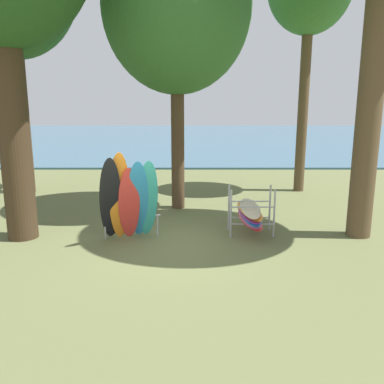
{
  "coord_description": "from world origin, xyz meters",
  "views": [
    {
      "loc": [
        0.77,
        -9.34,
        3.43
      ],
      "look_at": [
        0.76,
        1.06,
        1.1
      ],
      "focal_mm": 38.23,
      "sensor_mm": 36.0,
      "label": 1
    }
  ],
  "objects": [
    {
      "name": "tree_far_left_back",
      "position": [
        0.32,
        3.63,
        6.12
      ],
      "size": [
        4.45,
        4.45,
        8.71
      ],
      "color": "#4C3823",
      "rests_on": "ground"
    },
    {
      "name": "lake_water",
      "position": [
        0.0,
        29.17,
        0.05
      ],
      "size": [
        80.0,
        36.0,
        0.1
      ],
      "primitive_type": "cube",
      "color": "#38607A",
      "rests_on": "ground"
    },
    {
      "name": "leaning_board_pile",
      "position": [
        -0.79,
        0.39,
        1.04
      ],
      "size": [
        1.6,
        1.19,
        2.28
      ],
      "color": "black",
      "rests_on": "ground"
    },
    {
      "name": "ground_plane",
      "position": [
        0.0,
        0.0,
        0.0
      ],
      "size": [
        80.0,
        80.0,
        0.0
      ],
      "primitive_type": "plane",
      "color": "#60663D"
    },
    {
      "name": "board_storage_rack",
      "position": [
        2.28,
        0.95,
        0.55
      ],
      "size": [
        1.15,
        2.13,
        1.25
      ],
      "color": "#9EA0A5",
      "rests_on": "ground"
    }
  ]
}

